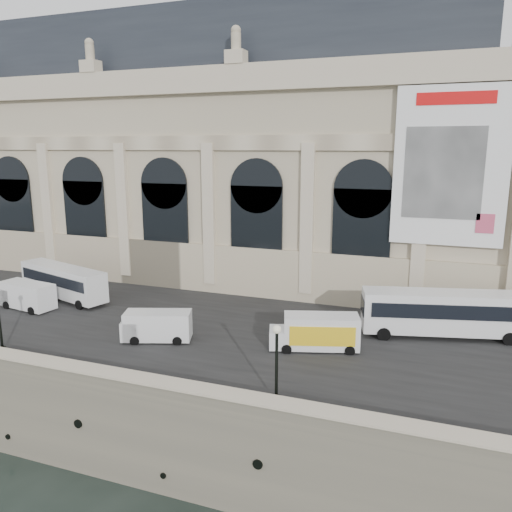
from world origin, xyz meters
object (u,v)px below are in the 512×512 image
(bus_left, at_px, (63,281))
(van_c, at_px, (25,295))
(bus_right, at_px, (443,312))
(box_truck, at_px, (316,332))
(lamp_right, at_px, (277,365))
(van_b, at_px, (154,326))

(bus_left, relative_size, van_c, 1.94)
(bus_right, xyz_separation_m, box_truck, (-8.70, -5.76, -0.73))
(lamp_right, bearing_deg, bus_right, 57.72)
(bus_left, height_order, box_truck, bus_left)
(box_truck, bearing_deg, van_c, 179.58)
(bus_right, height_order, van_c, bus_right)
(bus_left, height_order, bus_right, bus_right)
(van_b, relative_size, lamp_right, 1.16)
(van_b, xyz_separation_m, van_c, (-15.32, 2.83, 0.08))
(van_c, bearing_deg, bus_right, 8.75)
(bus_right, xyz_separation_m, van_c, (-36.10, -5.56, -0.78))
(van_c, xyz_separation_m, box_truck, (27.40, -0.20, 0.05))
(bus_left, xyz_separation_m, box_truck, (26.13, -3.80, -0.51))
(van_b, distance_m, box_truck, 12.36)
(bus_left, height_order, van_c, bus_left)
(bus_left, height_order, lamp_right, lamp_right)
(van_c, relative_size, lamp_right, 1.21)
(van_b, bearing_deg, bus_left, 155.42)
(bus_left, distance_m, bus_right, 34.89)
(box_truck, relative_size, lamp_right, 1.42)
(van_c, height_order, box_truck, box_truck)
(bus_left, bearing_deg, bus_right, 3.23)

